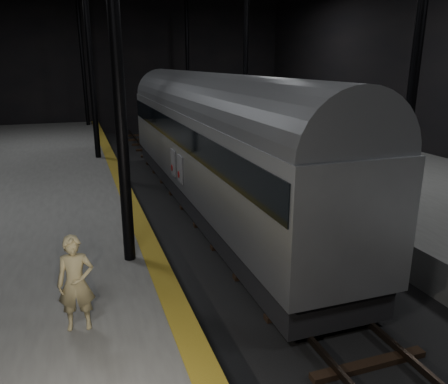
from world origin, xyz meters
name	(u,v)px	position (x,y,z in m)	size (l,w,h in m)	color
ground	(227,223)	(0.00, 0.00, 0.00)	(44.00, 44.00, 0.00)	black
platform_right	(403,190)	(7.50, 0.00, 0.50)	(9.00, 43.80, 1.00)	#51514E
tactile_strip	(132,205)	(-3.25, 0.00, 1.00)	(0.50, 43.80, 0.01)	olive
track	(227,221)	(0.00, 0.00, 0.07)	(2.40, 43.00, 0.24)	#3F3328
train	(210,136)	(0.00, 1.97, 2.77)	(2.78, 18.55, 4.96)	#94969C
woman	(76,283)	(-4.97, -6.52, 1.85)	(0.62, 0.41, 1.70)	tan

